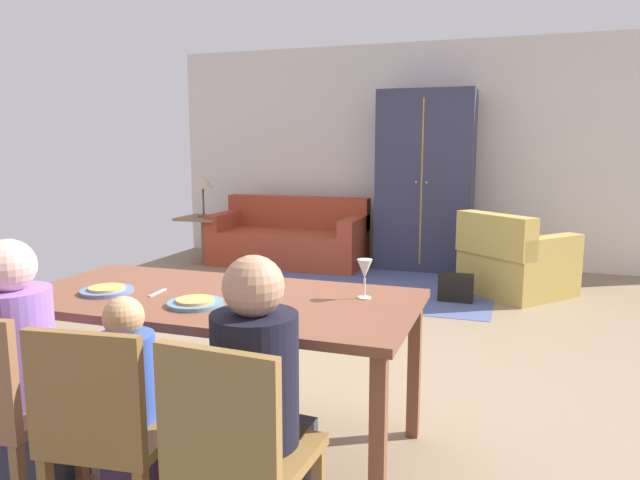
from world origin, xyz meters
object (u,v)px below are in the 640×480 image
armchair (514,263)px  plate_near_man (107,291)px  person_woman (261,420)px  handbag (456,288)px  table_lamp (203,183)px  side_table (204,233)px  plate_near_child (195,303)px  person_child (134,420)px  dining_table (216,310)px  wine_glass (365,271)px  person_man (25,382)px  armoire (425,181)px  couch (290,240)px  dining_chair_woman (237,450)px  dining_chair_child (106,426)px

armchair → plate_near_man: bearing=-116.7°
person_woman → handbag: size_ratio=3.47×
table_lamp → side_table: bearing=0.0°
side_table → table_lamp: bearing=180.0°
plate_near_child → person_woman: (0.53, -0.46, -0.26)m
person_child → table_lamp: (-2.38, 4.68, 0.58)m
armchair → dining_table: bearing=-110.5°
plate_near_child → handbag: size_ratio=0.78×
person_child → handbag: bearing=77.6°
plate_near_man → wine_glass: (1.21, 0.30, 0.12)m
wine_glass → handbag: size_ratio=0.58×
side_table → handbag: size_ratio=1.81×
plate_near_man → side_table: size_ratio=0.43×
wine_glass → person_man: person_man is taller
person_woman → dining_table: bearing=129.3°
person_woman → armoire: bearing=92.5°
dining_table → couch: size_ratio=1.02×
dining_chair_woman → person_man: bearing=170.5°
dining_chair_woman → handbag: 3.98m
couch → armoire: 1.81m
armchair → table_lamp: bearing=173.2°
dining_table → dining_chair_child: (0.01, -0.82, -0.20)m
dining_chair_child → armchair: size_ratio=0.72×
side_table → plate_near_child: bearing=-60.5°
wine_glass → side_table: bearing=128.5°
plate_near_child → armoire: 4.75m
table_lamp → dining_chair_woman: bearing=-59.1°
person_woman → table_lamp: size_ratio=2.05×
person_woman → side_table: (-2.91, 4.67, -0.14)m
person_man → plate_near_man: bearing=89.6°
dining_table → person_woman: 0.85m
person_child → handbag: (0.83, 3.78, -0.30)m
dining_table → armoire: bearing=86.2°
armoire → side_table: bearing=-168.9°
dining_chair_woman → table_lamp: size_ratio=1.61×
person_child → side_table: bearing=116.9°
dining_table → person_woman: person_woman is taller
person_man → side_table: 5.03m
dining_chair_child → armchair: (1.34, 4.41, -0.17)m
person_man → person_woman: bearing=0.0°
wine_glass → person_child: (-0.69, -0.83, -0.46)m
couch → person_woman: bearing=-69.4°
dining_chair_woman → armchair: 4.49m
plate_near_man → handbag: bearing=67.4°
table_lamp → handbag: (3.21, -0.90, -0.88)m
dining_chair_child → table_lamp: 5.43m
dining_table → person_woman: (0.53, -0.64, -0.18)m
dining_chair_child → table_lamp: bearing=116.2°
wine_glass → dining_chair_child: size_ratio=0.21×
dining_table → person_child: size_ratio=2.06×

